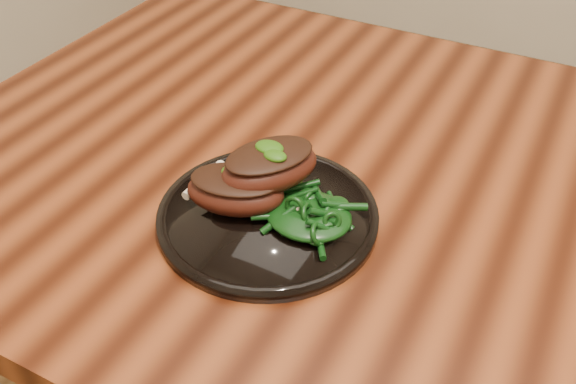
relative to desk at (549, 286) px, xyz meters
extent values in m
cube|color=black|center=(0.00, 0.00, 0.06)|extent=(1.60, 0.80, 0.04)
cylinder|color=#3A180D|center=(-0.74, 0.34, -0.31)|extent=(0.06, 0.06, 0.71)
cylinder|color=black|center=(-0.30, -0.13, 0.09)|extent=(0.24, 0.24, 0.01)
torus|color=black|center=(-0.30, -0.13, 0.09)|extent=(0.24, 0.24, 0.01)
cylinder|color=black|center=(-0.30, -0.13, 0.09)|extent=(0.16, 0.16, 0.00)
ellipsoid|color=#40150C|center=(-0.33, -0.14, 0.12)|extent=(0.12, 0.10, 0.04)
ellipsoid|color=black|center=(-0.33, -0.14, 0.13)|extent=(0.11, 0.09, 0.01)
cylinder|color=beige|center=(-0.38, -0.14, 0.11)|extent=(0.01, 0.05, 0.01)
ellipsoid|color=#173F06|center=(-0.33, -0.14, 0.14)|extent=(0.03, 0.02, 0.01)
ellipsoid|color=#40150C|center=(-0.31, -0.11, 0.14)|extent=(0.12, 0.13, 0.04)
ellipsoid|color=black|center=(-0.31, -0.11, 0.15)|extent=(0.11, 0.12, 0.01)
cylinder|color=beige|center=(-0.35, -0.14, 0.13)|extent=(0.04, 0.05, 0.01)
ellipsoid|color=#173F06|center=(-0.31, -0.11, 0.16)|extent=(0.03, 0.02, 0.01)
ellipsoid|color=#173F06|center=(-0.33, -0.08, 0.10)|extent=(0.09, 0.06, 0.01)
ellipsoid|color=black|center=(-0.25, -0.13, 0.11)|extent=(0.09, 0.08, 0.02)
camera|label=1|loc=(-0.03, -0.59, 0.55)|focal=40.00mm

